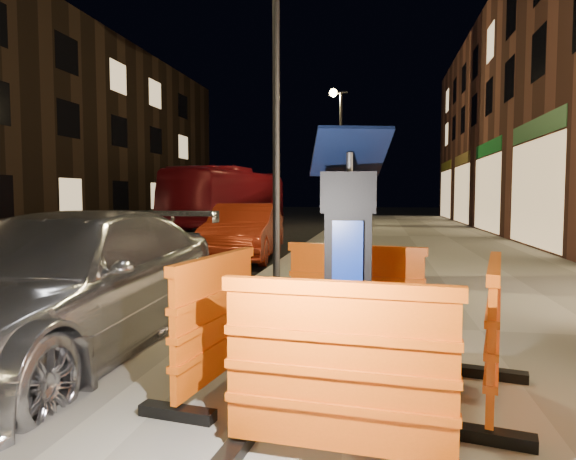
% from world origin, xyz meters
% --- Properties ---
extents(ground_plane, '(120.00, 120.00, 0.00)m').
position_xyz_m(ground_plane, '(0.00, 0.00, 0.00)').
color(ground_plane, black).
rests_on(ground_plane, ground).
extents(sidewalk, '(6.00, 60.00, 0.15)m').
position_xyz_m(sidewalk, '(3.00, 0.00, 0.07)').
color(sidewalk, gray).
rests_on(sidewalk, ground).
extents(kerb, '(0.30, 60.00, 0.15)m').
position_xyz_m(kerb, '(0.00, 0.00, 0.07)').
color(kerb, slate).
rests_on(kerb, ground).
extents(parking_kiosk, '(0.64, 0.64, 1.74)m').
position_xyz_m(parking_kiosk, '(1.74, -1.97, 1.02)').
color(parking_kiosk, black).
rests_on(parking_kiosk, sidewalk).
extents(barrier_front, '(1.29, 0.63, 0.97)m').
position_xyz_m(barrier_front, '(1.74, -2.92, 0.63)').
color(barrier_front, '#E4550C').
rests_on(barrier_front, sidewalk).
extents(barrier_back, '(1.33, 0.79, 0.97)m').
position_xyz_m(barrier_back, '(1.74, -1.02, 0.63)').
color(barrier_back, '#E4550C').
rests_on(barrier_back, sidewalk).
extents(barrier_kerbside, '(0.70, 1.31, 0.97)m').
position_xyz_m(barrier_kerbside, '(0.79, -1.97, 0.63)').
color(barrier_kerbside, '#E4550C').
rests_on(barrier_kerbside, sidewalk).
extents(barrier_bldgside, '(0.77, 1.33, 0.97)m').
position_xyz_m(barrier_bldgside, '(2.69, -1.97, 0.63)').
color(barrier_bldgside, '#E4550C').
rests_on(barrier_bldgside, sidewalk).
extents(car_silver, '(1.97, 4.79, 1.39)m').
position_xyz_m(car_silver, '(-1.01, -1.11, 0.00)').
color(car_silver, silver).
rests_on(car_silver, ground).
extents(car_red, '(1.71, 4.16, 1.34)m').
position_xyz_m(car_red, '(-1.21, 6.42, 0.00)').
color(car_red, maroon).
rests_on(car_red, ground).
extents(bus_doubledecker, '(3.33, 10.25, 2.81)m').
position_xyz_m(bus_doubledecker, '(-4.97, 18.07, 0.00)').
color(bus_doubledecker, maroon).
rests_on(bus_doubledecker, ground).
extents(street_lamp_mid, '(0.12, 0.12, 6.00)m').
position_xyz_m(street_lamp_mid, '(0.25, 3.00, 3.15)').
color(street_lamp_mid, '#3F3F44').
rests_on(street_lamp_mid, sidewalk).
extents(street_lamp_far, '(0.12, 0.12, 6.00)m').
position_xyz_m(street_lamp_far, '(0.25, 18.00, 3.15)').
color(street_lamp_far, '#3F3F44').
rests_on(street_lamp_far, sidewalk).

